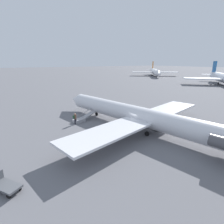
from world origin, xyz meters
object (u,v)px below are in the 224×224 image
object	(u,v)px
passenger	(75,118)
luggage_cart	(5,185)
airplane_main	(142,116)
airplane_far_right	(155,72)
boarding_stairs	(81,119)

from	to	relation	value
passenger	luggage_cart	size ratio (longest dim) A/B	0.71
passenger	luggage_cart	bearing A→B (deg)	-144.01
airplane_main	airplane_far_right	size ratio (longest dim) A/B	0.98
airplane_main	boarding_stairs	bearing A→B (deg)	22.95
luggage_cart	airplane_main	bearing A→B (deg)	-110.88
passenger	luggage_cart	distance (m)	14.59
airplane_main	boarding_stairs	xyz separation A→B (m)	(7.98, 5.70, -1.64)
airplane_main	passenger	xyz separation A→B (m)	(7.31, 6.91, -1.01)
passenger	luggage_cart	xyz separation A→B (m)	(-10.93, 9.65, -0.54)
airplane_far_right	passenger	bearing A→B (deg)	-13.00
airplane_far_right	luggage_cart	distance (m)	113.40
boarding_stairs	luggage_cart	world-z (taller)	boarding_stairs
airplane_far_right	passenger	xyz separation A→B (m)	(-60.24, 78.60, -1.80)
boarding_stairs	luggage_cart	distance (m)	15.89
airplane_far_right	boarding_stairs	xyz separation A→B (m)	(-59.56, 77.39, -2.43)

